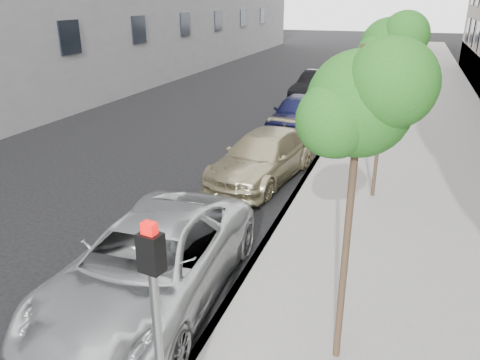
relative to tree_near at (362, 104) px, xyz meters
The scene contains 11 objects.
sidewalk 22.86m from the tree_near, 87.27° to the left, with size 6.40×72.00×0.14m, color gray.
curb 22.92m from the tree_near, 95.21° to the left, with size 0.15×72.00×0.14m, color #9E9B93.
tree_near is the anchor object (origin of this frame).
tree_mid 6.50m from the tree_near, 90.00° to the left, with size 1.73×1.53×4.78m.
tree_far 13.00m from the tree_near, 90.00° to the left, with size 1.70×1.50×4.64m.
signal_pole 3.43m from the tree_near, 127.01° to the right, with size 0.27×0.22×3.00m.
minivan 4.70m from the tree_near, behind, with size 2.54×5.51×1.53m, color #BBBFC0.
suv 8.45m from the tree_near, 115.26° to the left, with size 1.97×4.85×1.41m, color tan.
sedan_blue 13.78m from the tree_near, 105.54° to the left, with size 1.75×4.36×1.49m, color #0F1133.
sedan_black 19.67m from the tree_near, 101.57° to the left, with size 1.68×4.81×1.58m, color black.
sedan_rear 24.96m from the tree_near, 98.58° to the left, with size 1.99×4.89×1.42m, color #96999D.
Camera 1 is at (3.70, -4.28, 5.16)m, focal length 35.00 mm.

